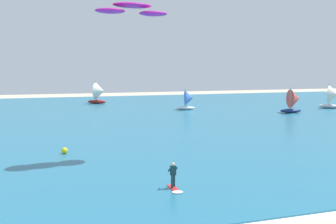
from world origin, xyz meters
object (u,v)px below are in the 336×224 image
Objects in this scene: sailboat_far_left at (99,93)px; marker_buoy at (65,151)px; sailboat_far_right at (189,100)px; kite at (132,9)px; kitesurfer at (174,180)px; sailboat_center_horizon at (294,101)px; sailboat_mid_left at (333,97)px.

sailboat_far_left reaches higher than marker_buoy.
sailboat_far_left is at bearing 78.08° from marker_buoy.
sailboat_far_left is 22.34m from sailboat_far_right.
kite is 13.75m from marker_buoy.
kitesurfer is 62.21m from sailboat_far_left.
sailboat_center_horizon is 18.40m from sailboat_far_right.
kite is at bearing -117.86° from sailboat_far_right.
sailboat_far_right is at bearing 67.76° from kitesurfer.
marker_buoy is at bearing 145.82° from kite.
sailboat_far_right is at bearing 146.26° from sailboat_center_horizon.
sailboat_mid_left is (40.49, -23.91, -0.08)m from sailboat_far_left.
sailboat_far_left is 1.24× the size of sailboat_far_right.
sailboat_far_right is (-15.30, 10.22, -0.20)m from sailboat_center_horizon.
marker_buoy is (-50.86, -25.23, -1.95)m from sailboat_mid_left.
sailboat_mid_left is at bearing -13.08° from sailboat_far_right.
sailboat_far_left is 9.07× the size of marker_buoy.
kite reaches higher than sailboat_center_horizon.
sailboat_far_right is at bearing 166.92° from sailboat_mid_left.
kitesurfer is at bearing -94.14° from sailboat_far_left.
sailboat_far_right reaches higher than marker_buoy.
kitesurfer is 0.41× the size of sailboat_mid_left.
sailboat_far_left reaches higher than sailboat_mid_left.
sailboat_mid_left is at bearing 32.48° from kite.
marker_buoy is (-24.02, -31.46, -1.58)m from sailboat_far_right.
kite is (-0.45, 9.19, 11.75)m from kitesurfer.
sailboat_center_horizon is at bearing -33.74° from sailboat_far_right.
kite is 41.13m from sailboat_far_right.
sailboat_mid_left is at bearing 19.02° from sailboat_center_horizon.
marker_buoy is at bearing 114.58° from kitesurfer.
kite reaches higher than marker_buoy.
sailboat_far_right is (18.13, 44.35, 1.25)m from kitesurfer.
sailboat_center_horizon reaches higher than sailboat_far_right.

